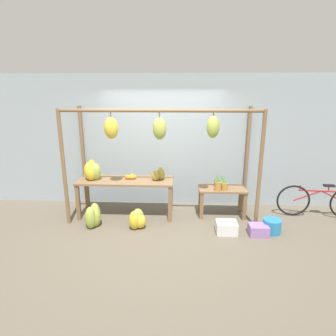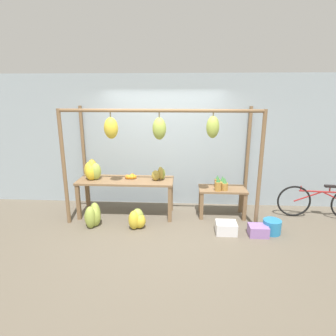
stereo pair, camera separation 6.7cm
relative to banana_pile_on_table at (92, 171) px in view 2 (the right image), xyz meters
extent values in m
plane|color=#665B4C|center=(1.38, -0.64, -0.93)|extent=(20.00, 20.00, 0.00)
cube|color=#99A8B2|center=(1.38, 0.74, 0.47)|extent=(8.00, 0.08, 2.80)
cylinder|color=brown|center=(-0.38, -0.39, 0.15)|extent=(0.07, 0.07, 2.15)
cylinder|color=brown|center=(3.15, -0.39, 0.15)|extent=(0.07, 0.07, 2.15)
cylinder|color=brown|center=(-0.38, 0.65, 0.15)|extent=(0.07, 0.07, 2.15)
cylinder|color=brown|center=(3.15, 0.65, 0.15)|extent=(0.07, 0.07, 2.15)
cylinder|color=brown|center=(1.38, -0.39, 1.20)|extent=(3.53, 0.06, 0.06)
cylinder|color=brown|center=(0.53, -0.39, 1.13)|extent=(0.02, 0.02, 0.08)
ellipsoid|color=gold|center=(0.53, -0.39, 0.90)|extent=(0.25, 0.22, 0.38)
cylinder|color=brown|center=(1.38, -0.39, 1.13)|extent=(0.02, 0.02, 0.08)
ellipsoid|color=#9EB247|center=(1.38, -0.39, 0.89)|extent=(0.24, 0.21, 0.38)
cylinder|color=brown|center=(2.29, -0.39, 1.14)|extent=(0.02, 0.02, 0.05)
ellipsoid|color=#9EB247|center=(2.29, -0.39, 0.93)|extent=(0.22, 0.20, 0.38)
cube|color=brown|center=(0.66, 0.03, -0.19)|extent=(1.88, 0.64, 0.04)
cube|color=brown|center=(-0.23, -0.24, -0.57)|extent=(0.07, 0.07, 0.71)
cube|color=brown|center=(1.55, -0.24, -0.57)|extent=(0.07, 0.07, 0.71)
cube|color=brown|center=(-0.23, 0.30, -0.57)|extent=(0.07, 0.07, 0.71)
cube|color=brown|center=(1.55, 0.30, -0.57)|extent=(0.07, 0.07, 0.71)
cube|color=brown|center=(2.58, 0.10, -0.36)|extent=(0.93, 0.49, 0.04)
cube|color=brown|center=(2.17, -0.09, -0.65)|extent=(0.07, 0.07, 0.55)
cube|color=brown|center=(3.00, -0.09, -0.65)|extent=(0.07, 0.07, 0.55)
cube|color=brown|center=(2.17, 0.30, -0.65)|extent=(0.07, 0.07, 0.55)
cube|color=brown|center=(3.00, 0.30, -0.65)|extent=(0.07, 0.07, 0.55)
ellipsoid|color=#9EB247|center=(0.07, 0.00, -0.01)|extent=(0.29, 0.29, 0.34)
ellipsoid|color=gold|center=(0.00, 0.03, 0.03)|extent=(0.22, 0.24, 0.40)
ellipsoid|color=gold|center=(-0.04, 0.01, 0.00)|extent=(0.33, 0.32, 0.36)
ellipsoid|color=gold|center=(-0.02, -0.01, -0.02)|extent=(0.26, 0.27, 0.31)
ellipsoid|color=yellow|center=(0.00, -0.04, -0.02)|extent=(0.29, 0.28, 0.30)
sphere|color=orange|center=(0.68, 0.07, -0.13)|extent=(0.09, 0.09, 0.09)
sphere|color=orange|center=(0.76, 0.10, -0.13)|extent=(0.09, 0.09, 0.09)
sphere|color=orange|center=(0.77, 0.16, -0.13)|extent=(0.09, 0.09, 0.09)
sphere|color=orange|center=(0.83, 0.09, -0.13)|extent=(0.08, 0.08, 0.08)
sphere|color=orange|center=(0.75, 0.06, -0.13)|extent=(0.08, 0.08, 0.08)
sphere|color=orange|center=(0.78, 0.06, -0.13)|extent=(0.08, 0.08, 0.08)
sphere|color=orange|center=(0.72, 0.06, -0.13)|extent=(0.09, 0.09, 0.09)
cylinder|color=#B27F38|center=(2.58, 0.11, -0.27)|extent=(0.13, 0.13, 0.14)
cone|color=#428442|center=(2.58, 0.11, -0.14)|extent=(0.09, 0.09, 0.11)
cylinder|color=#B27F38|center=(2.60, -0.01, -0.27)|extent=(0.14, 0.14, 0.14)
cone|color=#428442|center=(2.60, -0.01, -0.14)|extent=(0.09, 0.09, 0.12)
cylinder|color=#B27F38|center=(2.47, -0.05, -0.25)|extent=(0.12, 0.12, 0.18)
cone|color=#337538|center=(2.47, -0.05, -0.12)|extent=(0.09, 0.09, 0.09)
cylinder|color=#A3702D|center=(2.48, 0.16, -0.26)|extent=(0.11, 0.11, 0.16)
cone|color=#428442|center=(2.48, 0.16, -0.13)|extent=(0.08, 0.08, 0.08)
ellipsoid|color=#9EB247|center=(0.16, -0.52, -0.74)|extent=(0.30, 0.29, 0.37)
ellipsoid|color=#9EB247|center=(0.15, -0.44, -0.71)|extent=(0.29, 0.29, 0.44)
ellipsoid|color=#9EB247|center=(0.10, -0.51, -0.74)|extent=(0.27, 0.29, 0.36)
ellipsoid|color=#9EB247|center=(0.11, -0.59, -0.71)|extent=(0.22, 0.23, 0.42)
ellipsoid|color=gold|center=(1.00, -0.53, -0.79)|extent=(0.33, 0.33, 0.28)
ellipsoid|color=#9EB247|center=(0.97, -0.51, -0.74)|extent=(0.32, 0.32, 0.37)
ellipsoid|color=gold|center=(0.92, -0.58, -0.75)|extent=(0.25, 0.26, 0.35)
cube|color=silver|center=(2.57, -0.64, -0.82)|extent=(0.36, 0.30, 0.21)
cylinder|color=teal|center=(3.38, -0.59, -0.80)|extent=(0.32, 0.32, 0.25)
torus|color=black|center=(4.01, 0.16, -0.60)|extent=(0.64, 0.10, 0.64)
cylinder|color=maroon|center=(4.52, 0.11, -0.38)|extent=(0.85, 0.11, 0.03)
cylinder|color=maroon|center=(4.77, 0.08, -0.49)|extent=(0.52, 0.08, 0.25)
cylinder|color=maroon|center=(4.26, 0.13, -0.49)|extent=(0.52, 0.08, 0.25)
cylinder|color=maroon|center=(4.64, 0.09, -0.33)|extent=(0.02, 0.02, 0.10)
cube|color=black|center=(4.64, 0.09, -0.26)|extent=(0.21, 0.10, 0.04)
cylinder|color=maroon|center=(4.11, 0.15, -0.33)|extent=(0.02, 0.02, 0.10)
ellipsoid|color=#B2993D|center=(1.35, 0.06, -0.04)|extent=(0.14, 0.16, 0.26)
ellipsoid|color=#93A33D|center=(1.38, 0.09, -0.06)|extent=(0.15, 0.16, 0.22)
ellipsoid|color=#B2993D|center=(1.26, 0.00, -0.07)|extent=(0.20, 0.19, 0.21)
cube|color=#9970B7|center=(3.12, -0.69, -0.83)|extent=(0.33, 0.27, 0.19)
camera|label=1|loc=(1.75, -5.22, 1.50)|focal=30.00mm
camera|label=2|loc=(1.81, -5.22, 1.50)|focal=30.00mm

